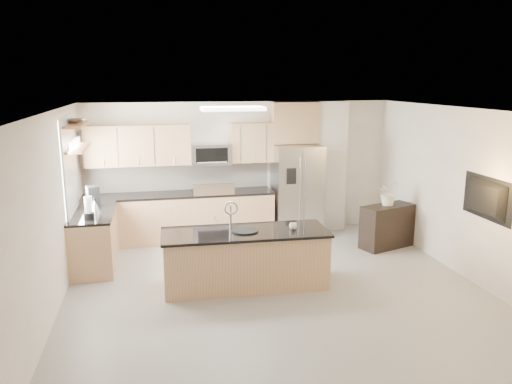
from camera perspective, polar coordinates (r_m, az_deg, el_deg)
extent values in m
plane|color=gray|center=(7.20, 2.82, -11.98)|extent=(6.50, 6.50, 0.00)
cube|color=white|center=(6.56, 3.07, 9.13)|extent=(6.00, 6.50, 0.02)
cube|color=beige|center=(9.87, -1.83, 2.73)|extent=(6.00, 0.02, 2.60)
cube|color=beige|center=(3.90, 15.46, -13.74)|extent=(6.00, 0.02, 2.60)
cube|color=beige|center=(6.69, -22.82, -3.10)|extent=(0.02, 6.50, 2.60)
cube|color=beige|center=(8.05, 24.08, -0.66)|extent=(0.02, 6.50, 2.60)
cube|color=tan|center=(9.61, -8.68, -2.94)|extent=(3.55, 0.65, 0.88)
cube|color=black|center=(9.50, -8.77, -0.26)|extent=(3.55, 0.66, 0.04)
cube|color=beige|center=(9.75, -8.93, 1.75)|extent=(3.55, 0.02, 0.52)
cube|color=tan|center=(8.63, -17.95, -5.24)|extent=(0.65, 1.50, 0.88)
cube|color=black|center=(8.50, -18.16, -2.29)|extent=(0.66, 1.50, 0.04)
cube|color=black|center=(9.66, -4.97, -2.70)|extent=(0.76, 0.64, 0.90)
cube|color=black|center=(9.55, -5.03, -0.01)|extent=(0.76, 0.62, 0.03)
cube|color=#A9A9AC|center=(9.23, -4.82, 0.29)|extent=(0.76, 0.04, 0.22)
cube|color=tan|center=(9.49, -13.34, 5.20)|extent=(1.92, 0.33, 0.75)
cube|color=tan|center=(9.67, -0.57, 5.68)|extent=(0.82, 0.33, 0.75)
cube|color=#A9A9AC|center=(9.54, -5.20, 4.35)|extent=(0.76, 0.40, 0.40)
cube|color=black|center=(9.35, -5.06, 4.18)|extent=(0.60, 0.02, 0.28)
cube|color=#A9A9AC|center=(9.83, 4.66, 0.22)|extent=(0.92, 0.75, 1.78)
cube|color=gray|center=(9.48, 5.31, -0.27)|extent=(0.02, 0.01, 1.69)
cube|color=black|center=(9.33, 4.08, 1.81)|extent=(0.18, 0.03, 0.30)
cube|color=beige|center=(10.20, 8.45, 2.92)|extent=(0.60, 0.30, 2.60)
cube|color=white|center=(8.39, -20.62, 2.58)|extent=(0.03, 1.05, 1.55)
cube|color=white|center=(8.39, -20.52, 2.59)|extent=(0.03, 1.15, 1.65)
cube|color=brown|center=(8.43, -19.77, 4.75)|extent=(0.30, 1.20, 0.04)
cube|color=brown|center=(8.39, -19.96, 7.25)|extent=(0.30, 1.20, 0.04)
cube|color=white|center=(8.04, -2.68, 9.50)|extent=(1.00, 0.50, 0.06)
cube|color=tan|center=(7.46, -1.23, -7.73)|extent=(2.40, 0.89, 0.80)
cube|color=black|center=(7.32, -1.25, -4.64)|extent=(2.46, 0.95, 0.04)
cube|color=black|center=(7.30, -2.66, -4.83)|extent=(0.50, 0.37, 0.01)
cylinder|color=#A9A9AC|center=(7.43, -2.92, -2.87)|extent=(0.03, 0.03, 0.34)
torus|color=#A9A9AC|center=(7.34, -2.87, -1.85)|extent=(0.21, 0.03, 0.21)
cube|color=black|center=(9.43, 14.73, -3.81)|extent=(1.07, 0.71, 0.79)
imported|color=white|center=(7.41, 4.26, -3.92)|extent=(0.13, 0.13, 0.09)
cylinder|color=black|center=(7.31, -1.28, -4.42)|extent=(0.50, 0.50, 0.02)
cylinder|color=black|center=(8.05, -18.54, -2.60)|extent=(0.16, 0.16, 0.11)
cylinder|color=silver|center=(8.01, -18.63, -1.35)|extent=(0.12, 0.12, 0.25)
cone|color=#A9A9AC|center=(8.39, -17.95, -1.58)|extent=(0.20, 0.20, 0.22)
cylinder|color=black|center=(8.36, -18.00, -0.79)|extent=(0.04, 0.04, 0.04)
cube|color=black|center=(8.81, -18.13, -0.47)|extent=(0.24, 0.27, 0.35)
cylinder|color=#A9A9AC|center=(8.77, -18.14, -1.09)|extent=(0.11, 0.11, 0.12)
imported|color=#A9A9AC|center=(8.44, -19.93, 7.74)|extent=(0.46, 0.46, 0.10)
imported|color=silver|center=(9.27, 14.95, 0.57)|extent=(0.75, 0.70, 0.68)
imported|color=black|center=(7.83, 24.42, -0.67)|extent=(0.14, 1.08, 0.62)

